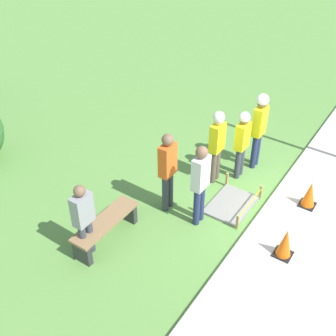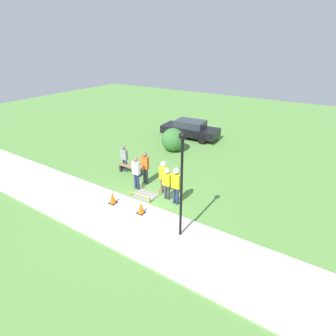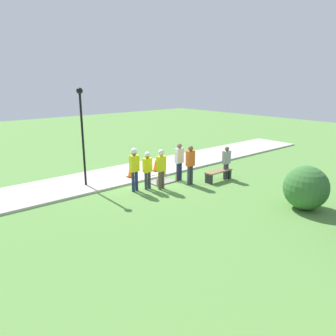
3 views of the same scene
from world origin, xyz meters
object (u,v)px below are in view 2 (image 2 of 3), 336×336
at_px(park_bench, 131,168).
at_px(worker_assistant, 163,174).
at_px(bystander_in_gray_shirt, 136,171).
at_px(worker_supervisor, 167,181).
at_px(worker_trainee, 176,182).
at_px(traffic_cone_near_patch, 113,198).
at_px(parked_car_black, 190,129).
at_px(bystander_in_white_shirt, 124,157).
at_px(bystander_in_orange_shirt, 145,166).
at_px(traffic_cone_far_patch, 141,207).
at_px(lamppost_near, 182,173).

xyz_separation_m(park_bench, worker_assistant, (2.94, -0.84, 0.75)).
bearing_deg(park_bench, bystander_in_gray_shirt, -40.12).
distance_m(worker_assistant, bystander_in_gray_shirt, 1.51).
distance_m(worker_supervisor, worker_trainee, 0.64).
bearing_deg(traffic_cone_near_patch, parked_car_black, 98.18).
distance_m(traffic_cone_near_patch, bystander_in_white_shirt, 3.76).
bearing_deg(park_bench, traffic_cone_near_patch, -64.70).
distance_m(traffic_cone_near_patch, bystander_in_orange_shirt, 2.73).
bearing_deg(worker_supervisor, worker_trainee, -12.85).
height_order(bystander_in_orange_shirt, bystander_in_white_shirt, bystander_in_orange_shirt).
relative_size(traffic_cone_far_patch, worker_assistant, 0.34).
bearing_deg(lamppost_near, traffic_cone_near_patch, 176.65).
xyz_separation_m(worker_supervisor, worker_assistant, (-0.47, 0.40, 0.08)).
height_order(traffic_cone_near_patch, bystander_in_gray_shirt, bystander_in_gray_shirt).
height_order(park_bench, worker_trainee, worker_trainee).
bearing_deg(bystander_in_orange_shirt, bystander_in_gray_shirt, -90.57).
distance_m(traffic_cone_near_patch, worker_assistant, 2.79).
distance_m(worker_supervisor, bystander_in_gray_shirt, 1.93).
height_order(traffic_cone_near_patch, traffic_cone_far_patch, traffic_cone_near_patch).
bearing_deg(worker_trainee, worker_assistant, 153.50).
bearing_deg(bystander_in_orange_shirt, lamppost_near, -36.30).
height_order(park_bench, lamppost_near, lamppost_near).
height_order(traffic_cone_near_patch, worker_assistant, worker_assistant).
distance_m(worker_assistant, parked_car_black, 9.14).
relative_size(bystander_in_gray_shirt, bystander_in_white_shirt, 1.13).
relative_size(traffic_cone_near_patch, park_bench, 0.40).
relative_size(traffic_cone_near_patch, parked_car_black, 0.13).
bearing_deg(worker_assistant, park_bench, 164.09).
bearing_deg(park_bench, bystander_in_orange_shirt, -17.43).
xyz_separation_m(traffic_cone_far_patch, worker_assistant, (-0.20, 2.18, 0.70)).
height_order(traffic_cone_near_patch, bystander_in_white_shirt, bystander_in_white_shirt).
xyz_separation_m(worker_trainee, parked_car_black, (-4.11, 9.15, -0.45)).
distance_m(park_bench, lamppost_near, 6.85).
relative_size(bystander_in_white_shirt, lamppost_near, 0.38).
relative_size(worker_supervisor, parked_car_black, 0.36).
height_order(worker_supervisor, lamppost_near, lamppost_near).
distance_m(worker_assistant, bystander_in_orange_shirt, 1.50).
height_order(bystander_in_orange_shirt, lamppost_near, lamppost_near).
relative_size(bystander_in_orange_shirt, lamppost_near, 0.43).
bearing_deg(park_bench, worker_supervisor, -19.93).
bearing_deg(bystander_in_gray_shirt, worker_assistant, 15.74).
bearing_deg(parked_car_black, bystander_in_gray_shirt, -83.50).
xyz_separation_m(traffic_cone_near_patch, bystander_in_white_shirt, (-1.95, 3.17, 0.52)).
relative_size(worker_supervisor, lamppost_near, 0.39).
bearing_deg(worker_supervisor, park_bench, 160.07).
xyz_separation_m(worker_trainee, bystander_in_orange_shirt, (-2.53, 0.91, -0.13)).
relative_size(worker_assistant, worker_trainee, 0.94).
bearing_deg(worker_assistant, bystander_in_white_shirt, 165.35).
xyz_separation_m(worker_assistant, lamppost_near, (2.47, -2.51, 1.82)).
bearing_deg(worker_assistant, worker_trainee, -26.50).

